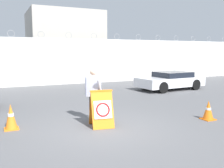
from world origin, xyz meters
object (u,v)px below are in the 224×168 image
at_px(traffic_cone_near, 11,117).
at_px(security_guard, 94,92).
at_px(traffic_cone_mid, 208,110).
at_px(parked_car_far_side, 170,80).
at_px(barricade_sign, 102,109).

bearing_deg(traffic_cone_near, security_guard, -5.56).
height_order(traffic_cone_mid, parked_car_far_side, parked_car_far_side).
relative_size(barricade_sign, traffic_cone_mid, 1.75).
bearing_deg(security_guard, parked_car_far_side, 81.52).
xyz_separation_m(traffic_cone_mid, parked_car_far_side, (3.24, 6.31, 0.25)).
bearing_deg(barricade_sign, traffic_cone_mid, -3.31).
bearing_deg(security_guard, traffic_cone_near, -138.97).
distance_m(security_guard, traffic_cone_mid, 4.06).
xyz_separation_m(barricade_sign, traffic_cone_near, (-2.63, 0.90, -0.19)).
bearing_deg(parked_car_far_side, security_guard, 30.23).
distance_m(traffic_cone_mid, parked_car_far_side, 7.10).
relative_size(traffic_cone_near, traffic_cone_mid, 1.17).
height_order(security_guard, parked_car_far_side, security_guard).
xyz_separation_m(traffic_cone_near, parked_car_far_side, (9.59, 4.62, 0.20)).
distance_m(security_guard, traffic_cone_near, 2.70).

